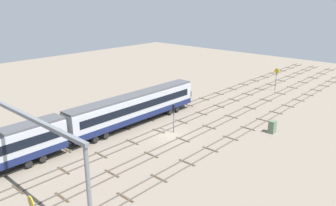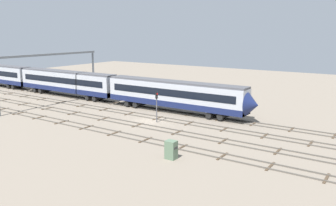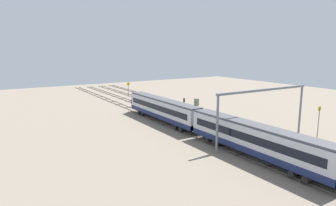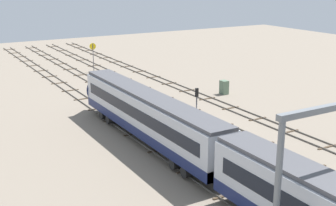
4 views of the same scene
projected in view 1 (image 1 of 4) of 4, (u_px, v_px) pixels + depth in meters
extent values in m
plane|color=gray|center=(170.00, 135.00, 47.99)|extent=(148.58, 148.58, 0.00)
cube|color=#59544C|center=(215.00, 151.00, 43.04)|extent=(132.58, 0.07, 0.16)
cube|color=#59544C|center=(206.00, 148.00, 43.95)|extent=(132.58, 0.07, 0.16)
cube|color=#473828|center=(125.00, 197.00, 33.08)|extent=(0.24, 2.40, 0.08)
cube|color=#473828|center=(159.00, 178.00, 36.55)|extent=(0.24, 2.40, 0.08)
cube|color=#473828|center=(187.00, 163.00, 40.03)|extent=(0.24, 2.40, 0.08)
cube|color=#473828|center=(210.00, 149.00, 43.51)|extent=(0.24, 2.40, 0.08)
cube|color=#473828|center=(230.00, 138.00, 46.98)|extent=(0.24, 2.40, 0.08)
cube|color=#473828|center=(248.00, 128.00, 50.46)|extent=(0.24, 2.40, 0.08)
cube|color=#473828|center=(263.00, 120.00, 53.94)|extent=(0.24, 2.40, 0.08)
cube|color=#473828|center=(276.00, 113.00, 57.41)|extent=(0.24, 2.40, 0.08)
cube|color=#473828|center=(288.00, 106.00, 60.89)|extent=(0.24, 2.40, 0.08)
cube|color=#473828|center=(298.00, 100.00, 64.37)|extent=(0.24, 2.40, 0.08)
cube|color=#473828|center=(308.00, 95.00, 67.84)|extent=(0.24, 2.40, 0.08)
cube|color=#473828|center=(316.00, 90.00, 71.32)|extent=(0.24, 2.40, 0.08)
cube|color=#473828|center=(324.00, 86.00, 74.80)|extent=(0.24, 2.40, 0.08)
cube|color=#473828|center=(331.00, 82.00, 78.27)|extent=(0.24, 2.40, 0.08)
cube|color=#59544C|center=(187.00, 141.00, 46.02)|extent=(132.58, 0.07, 0.16)
cube|color=#59544C|center=(179.00, 138.00, 46.93)|extent=(132.58, 0.07, 0.16)
cube|color=#473828|center=(62.00, 197.00, 33.08)|extent=(0.24, 2.40, 0.08)
cube|color=#473828|center=(112.00, 174.00, 37.55)|extent=(0.24, 2.40, 0.08)
cube|color=#473828|center=(151.00, 155.00, 42.02)|extent=(0.24, 2.40, 0.08)
cube|color=#473828|center=(183.00, 140.00, 46.49)|extent=(0.24, 2.40, 0.08)
cube|color=#473828|center=(209.00, 127.00, 50.96)|extent=(0.24, 2.40, 0.08)
cube|color=#473828|center=(231.00, 117.00, 55.43)|extent=(0.24, 2.40, 0.08)
cube|color=#473828|center=(250.00, 108.00, 59.90)|extent=(0.24, 2.40, 0.08)
cube|color=#473828|center=(266.00, 100.00, 64.37)|extent=(0.24, 2.40, 0.08)
cube|color=#473828|center=(280.00, 93.00, 68.84)|extent=(0.24, 2.40, 0.08)
cube|color=#473828|center=(292.00, 88.00, 73.31)|extent=(0.24, 2.40, 0.08)
cube|color=#473828|center=(303.00, 82.00, 77.78)|extent=(0.24, 2.40, 0.08)
cube|color=#473828|center=(313.00, 78.00, 82.25)|extent=(0.24, 2.40, 0.08)
cube|color=#473828|center=(321.00, 74.00, 86.72)|extent=(0.24, 2.40, 0.08)
cube|color=#473828|center=(329.00, 70.00, 91.19)|extent=(0.24, 2.40, 0.08)
cube|color=#59544C|center=(162.00, 132.00, 49.00)|extent=(132.58, 0.07, 0.16)
cube|color=#59544C|center=(155.00, 130.00, 49.92)|extent=(132.58, 0.07, 0.16)
cube|color=#473828|center=(18.00, 189.00, 34.45)|extent=(0.24, 2.40, 0.08)
cube|color=#473828|center=(64.00, 171.00, 38.21)|extent=(0.24, 2.40, 0.08)
cube|color=#473828|center=(101.00, 155.00, 41.96)|extent=(0.24, 2.40, 0.08)
cube|color=#473828|center=(132.00, 142.00, 45.72)|extent=(0.24, 2.40, 0.08)
cube|color=#473828|center=(159.00, 131.00, 49.47)|extent=(0.24, 2.40, 0.08)
cube|color=#473828|center=(181.00, 122.00, 53.23)|extent=(0.24, 2.40, 0.08)
cube|color=#473828|center=(201.00, 113.00, 56.98)|extent=(0.24, 2.40, 0.08)
cube|color=#473828|center=(219.00, 106.00, 60.74)|extent=(0.24, 2.40, 0.08)
cube|color=#473828|center=(234.00, 100.00, 64.49)|extent=(0.24, 2.40, 0.08)
cube|color=#473828|center=(247.00, 94.00, 68.24)|extent=(0.24, 2.40, 0.08)
cube|color=#473828|center=(260.00, 89.00, 72.00)|extent=(0.24, 2.40, 0.08)
cube|color=#473828|center=(271.00, 85.00, 75.75)|extent=(0.24, 2.40, 0.08)
cube|color=#473828|center=(281.00, 80.00, 79.51)|extent=(0.24, 2.40, 0.08)
cube|color=#473828|center=(290.00, 77.00, 83.26)|extent=(0.24, 2.40, 0.08)
cube|color=#473828|center=(298.00, 73.00, 87.02)|extent=(0.24, 2.40, 0.08)
cube|color=#473828|center=(306.00, 70.00, 90.77)|extent=(0.24, 2.40, 0.08)
cube|color=#473828|center=(313.00, 67.00, 94.53)|extent=(0.24, 2.40, 0.08)
cube|color=#59544C|center=(140.00, 124.00, 51.98)|extent=(132.58, 0.07, 0.16)
cube|color=#59544C|center=(134.00, 122.00, 52.90)|extent=(132.58, 0.07, 0.16)
cube|color=#473828|center=(28.00, 163.00, 39.82)|extent=(0.24, 2.40, 0.08)
cube|color=#473828|center=(66.00, 150.00, 43.43)|extent=(0.24, 2.40, 0.08)
cube|color=#473828|center=(98.00, 138.00, 47.04)|extent=(0.24, 2.40, 0.08)
cube|color=#473828|center=(125.00, 128.00, 50.65)|extent=(0.24, 2.40, 0.08)
cube|color=#473828|center=(149.00, 119.00, 54.26)|extent=(0.24, 2.40, 0.08)
cube|color=#473828|center=(169.00, 112.00, 57.87)|extent=(0.24, 2.40, 0.08)
cube|color=#473828|center=(188.00, 105.00, 61.48)|extent=(0.24, 2.40, 0.08)
cube|color=#473828|center=(204.00, 99.00, 65.09)|extent=(0.24, 2.40, 0.08)
cube|color=#473828|center=(219.00, 94.00, 68.70)|extent=(0.24, 2.40, 0.08)
cube|color=#473828|center=(232.00, 89.00, 72.31)|extent=(0.24, 2.40, 0.08)
cube|color=#473828|center=(244.00, 84.00, 75.92)|extent=(0.24, 2.40, 0.08)
cube|color=#473828|center=(254.00, 80.00, 79.53)|extent=(0.24, 2.40, 0.08)
cube|color=#473828|center=(264.00, 77.00, 83.14)|extent=(0.24, 2.40, 0.08)
cube|color=#473828|center=(273.00, 74.00, 86.75)|extent=(0.24, 2.40, 0.08)
cube|color=#473828|center=(282.00, 70.00, 90.36)|extent=(0.24, 2.40, 0.08)
cube|color=#473828|center=(289.00, 68.00, 93.97)|extent=(0.24, 2.40, 0.08)
cube|color=#473828|center=(296.00, 65.00, 97.58)|extent=(0.24, 2.40, 0.08)
cube|color=#B7BCC6|center=(135.00, 107.00, 51.39)|extent=(24.00, 2.90, 3.60)
cube|color=navy|center=(136.00, 115.00, 51.80)|extent=(24.00, 2.94, 0.90)
cube|color=#4C4C51|center=(135.00, 95.00, 50.80)|extent=(24.00, 2.50, 0.30)
cube|color=black|center=(142.00, 106.00, 50.33)|extent=(22.00, 0.04, 1.10)
cube|color=black|center=(129.00, 102.00, 52.19)|extent=(22.00, 0.04, 1.10)
cylinder|color=black|center=(90.00, 137.00, 46.00)|extent=(0.90, 2.70, 0.90)
cylinder|color=black|center=(101.00, 133.00, 47.27)|extent=(0.90, 2.70, 0.90)
cylinder|color=black|center=(165.00, 110.00, 56.87)|extent=(0.90, 2.70, 0.90)
cylinder|color=black|center=(172.00, 108.00, 58.15)|extent=(0.90, 2.70, 0.90)
cylinder|color=black|center=(24.00, 161.00, 39.32)|extent=(0.90, 2.70, 0.90)
cylinder|color=black|center=(38.00, 155.00, 40.59)|extent=(0.90, 2.70, 0.90)
cone|color=navy|center=(187.00, 91.00, 60.51)|extent=(1.60, 3.24, 3.24)
cylinder|color=slate|center=(89.00, 196.00, 25.95)|extent=(0.36, 0.36, 8.49)
cube|color=slate|center=(24.00, 115.00, 30.83)|extent=(0.40, 20.13, 0.35)
cylinder|color=yellow|center=(31.00, 201.00, 23.36)|extent=(0.05, 0.87, 0.87)
cube|color=black|center=(31.00, 201.00, 23.38)|extent=(0.02, 0.39, 0.12)
cylinder|color=#4C4C51|center=(276.00, 80.00, 70.51)|extent=(0.12, 0.12, 4.72)
cylinder|color=yellow|center=(277.00, 71.00, 69.97)|extent=(0.05, 1.09, 1.09)
cube|color=black|center=(277.00, 71.00, 70.00)|extent=(0.02, 0.49, 0.12)
cylinder|color=#4C4C51|center=(174.00, 122.00, 48.60)|extent=(0.14, 0.14, 3.37)
cube|color=black|center=(174.00, 108.00, 47.95)|extent=(0.20, 0.32, 0.90)
sphere|color=red|center=(174.00, 106.00, 47.96)|extent=(0.20, 0.20, 0.20)
sphere|color=#262626|center=(174.00, 109.00, 48.08)|extent=(0.20, 0.20, 0.20)
cube|color=#597259|center=(272.00, 127.00, 48.68)|extent=(1.07, 0.87, 1.87)
cube|color=#333333|center=(274.00, 124.00, 48.98)|extent=(0.02, 0.61, 0.24)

